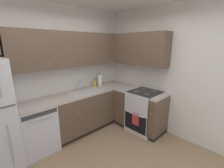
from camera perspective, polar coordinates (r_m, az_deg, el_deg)
wall_back at (r=3.38m, az=-20.80°, el=3.82°), size 3.53×0.05×2.68m
wall_right at (r=3.41m, az=20.31°, el=3.98°), size 0.05×3.29×2.68m
dishwasher at (r=3.20m, az=-26.23°, el=-14.59°), size 0.60×0.63×0.87m
lower_cabinets_back at (r=3.56m, az=-10.85°, el=-10.16°), size 1.37×0.62×0.87m
countertop_back at (r=3.40m, az=-11.22°, el=-3.29°), size 2.57×0.60×0.03m
lower_cabinets_right at (r=3.69m, az=8.86°, el=-9.19°), size 0.62×1.10×0.87m
countertop_right at (r=3.53m, az=9.11°, el=-2.52°), size 0.60×1.10×0.03m
oven_range at (r=3.57m, az=11.87°, el=-9.75°), size 0.68×0.62×1.06m
upper_cabinets_back at (r=3.28m, az=-15.79°, el=12.18°), size 2.25×0.34×0.70m
upper_cabinets_right at (r=3.62m, az=8.22°, el=12.75°), size 0.32×1.62×0.70m
sink at (r=3.41m, az=-10.02°, el=-3.54°), size 0.71×0.40×0.10m
faucet at (r=3.54m, az=-11.97°, el=-0.13°), size 0.07×0.16×0.22m
soap_bottle at (r=3.79m, az=-6.46°, el=0.36°), size 0.07×0.07×0.19m
paper_towel_roll at (r=3.85m, az=-4.58°, el=1.46°), size 0.11×0.11×0.33m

